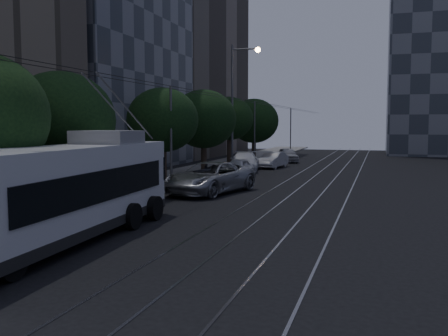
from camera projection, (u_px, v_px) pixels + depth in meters
ground at (196, 230)px, 18.01m from camera, size 120.00×120.00×0.00m
sidewalk at (197, 172)px, 39.25m from camera, size 5.00×90.00×0.15m
tram_rails at (325, 177)px, 36.27m from camera, size 4.52×90.00×0.02m
overhead_wires at (227, 129)px, 38.20m from camera, size 2.23×90.00×6.00m
building_glass_mid at (80, 14)px, 43.43m from camera, size 14.40×18.40×26.80m
building_tan_far at (172, 15)px, 62.09m from camera, size 14.40×22.40×34.80m
trolleybus at (64, 192)px, 16.05m from camera, size 3.09×12.06×5.63m
pickup_silver at (210, 178)px, 27.62m from camera, size 4.25×6.72×1.73m
car_white_a at (238, 168)px, 36.48m from camera, size 1.68×3.86×1.30m
car_white_b at (244, 162)px, 40.65m from camera, size 3.26×5.74×1.57m
car_white_c at (273, 160)px, 43.67m from camera, size 2.08×4.44×1.41m
car_white_d at (287, 155)px, 50.45m from camera, size 3.16×4.62×1.46m
tree_1 at (61, 120)px, 21.65m from camera, size 4.70×4.70×6.11m
tree_2 at (163, 120)px, 30.66m from camera, size 4.41×4.41×6.07m
tree_3 at (204, 119)px, 37.57m from camera, size 4.92×4.92×6.43m
tree_4 at (229, 119)px, 45.47m from camera, size 4.38×4.38×6.32m
tree_5 at (254, 121)px, 52.41m from camera, size 5.17×5.17×6.51m
streetlamp_far at (237, 95)px, 41.99m from camera, size 2.52×0.44×10.47m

